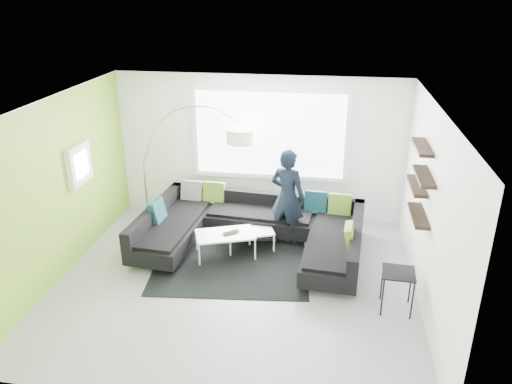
% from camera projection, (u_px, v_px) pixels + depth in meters
% --- Properties ---
extents(ground, '(5.50, 5.50, 0.00)m').
position_uv_depth(ground, '(236.00, 282.00, 7.80)').
color(ground, gray).
rests_on(ground, ground).
extents(room_shell, '(5.54, 5.04, 2.82)m').
position_uv_depth(room_shell, '(239.00, 169.00, 7.28)').
color(room_shell, white).
rests_on(room_shell, ground).
extents(sectional_sofa, '(3.89, 2.59, 0.80)m').
position_uv_depth(sectional_sofa, '(251.00, 233.00, 8.57)').
color(sectional_sofa, black).
rests_on(sectional_sofa, ground).
extents(rug, '(2.67, 2.06, 0.01)m').
position_uv_depth(rug, '(231.00, 267.00, 8.20)').
color(rug, black).
rests_on(rug, ground).
extents(coffee_table, '(1.44, 1.12, 0.41)m').
position_uv_depth(coffee_table, '(238.00, 241.00, 8.61)').
color(coffee_table, silver).
rests_on(coffee_table, ground).
extents(arc_lamp, '(2.28, 1.04, 2.35)m').
position_uv_depth(arc_lamp, '(143.00, 164.00, 9.40)').
color(arc_lamp, silver).
rests_on(arc_lamp, ground).
extents(side_table, '(0.47, 0.47, 0.61)m').
position_uv_depth(side_table, '(397.00, 291.00, 7.05)').
color(side_table, black).
rests_on(side_table, ground).
extents(person, '(0.91, 0.84, 1.75)m').
position_uv_depth(person, '(288.00, 197.00, 8.69)').
color(person, black).
rests_on(person, ground).
extents(laptop, '(0.48, 0.47, 0.02)m').
position_uv_depth(laptop, '(232.00, 234.00, 8.39)').
color(laptop, black).
rests_on(laptop, coffee_table).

